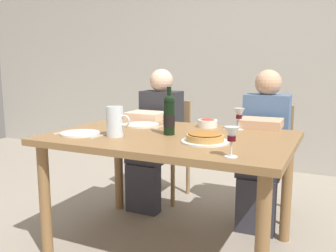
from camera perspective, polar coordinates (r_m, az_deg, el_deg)
name	(u,v)px	position (r m, az deg, el deg)	size (l,w,h in m)	color
ground_plane	(170,247)	(2.56, 0.38, -18.33)	(8.00, 8.00, 0.00)	gray
back_wall	(252,46)	(4.35, 12.95, 12.04)	(8.00, 0.10, 2.80)	#B2ADA3
dining_table	(171,149)	(2.32, 0.40, -3.61)	(1.50, 1.00, 0.76)	olive
wine_bottle	(169,115)	(2.29, 0.21, 1.79)	(0.07, 0.07, 0.30)	black
water_pitcher	(115,123)	(2.26, -8.26, 0.43)	(0.16, 0.11, 0.19)	silver
baked_tart	(205,138)	(2.08, 5.83, -1.82)	(0.27, 0.27, 0.06)	silver
salad_bowl	(208,123)	(2.59, 6.21, 0.52)	(0.14, 0.14, 0.06)	white
wine_glass_left_diner	(239,115)	(2.51, 11.05, 1.76)	(0.07, 0.07, 0.15)	silver
wine_glass_right_diner	(232,136)	(1.76, 9.91, -1.48)	(0.07, 0.07, 0.15)	silver
dinner_plate_left_setting	(141,125)	(2.65, -4.19, 0.19)	(0.25, 0.25, 0.01)	silver
dinner_plate_right_setting	(80,133)	(2.38, -13.53, -1.12)	(0.25, 0.25, 0.01)	white
fork_left_setting	(124,124)	(2.73, -6.94, 0.34)	(0.16, 0.01, 0.01)	silver
knife_left_setting	(160,127)	(2.58, -1.29, -0.12)	(0.18, 0.01, 0.01)	silver
knife_right_setting	(100,136)	(2.29, -10.60, -1.52)	(0.18, 0.01, 0.01)	silver
spoon_right_setting	(62,132)	(2.48, -16.24, -0.91)	(0.16, 0.01, 0.01)	silver
chair_left	(167,142)	(3.34, -0.08, -2.51)	(0.40, 0.40, 0.87)	#9E7A51
diner_left	(156,133)	(3.11, -1.96, -1.18)	(0.34, 0.50, 1.16)	#2D2D33
chair_right	(268,151)	(3.09, 15.28, -3.86)	(0.41, 0.41, 0.87)	#9E7A51
diner_right	(263,143)	(2.84, 14.68, -2.55)	(0.35, 0.51, 1.16)	#4C6B93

